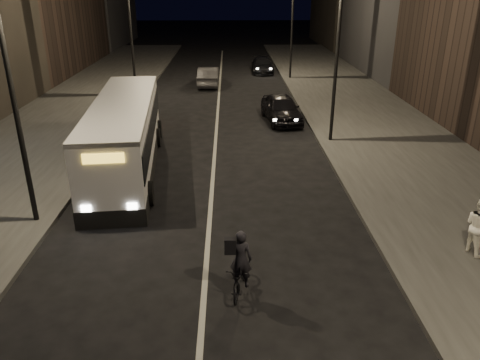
{
  "coord_description": "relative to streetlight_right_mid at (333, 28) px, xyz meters",
  "views": [
    {
      "loc": [
        0.67,
        -9.59,
        7.26
      ],
      "look_at": [
        1.0,
        3.93,
        1.5
      ],
      "focal_mm": 35.0,
      "sensor_mm": 36.0,
      "label": 1
    }
  ],
  "objects": [
    {
      "name": "cyclist_on_bicycle",
      "position": [
        -4.41,
        -11.79,
        -4.75
      ],
      "size": [
        0.86,
        1.68,
        1.84
      ],
      "rotation": [
        0.0,
        0.0,
        -0.2
      ],
      "color": "black",
      "rests_on": "ground"
    },
    {
      "name": "car_near",
      "position": [
        -1.73,
        3.82,
        -4.62
      ],
      "size": [
        2.29,
        4.53,
        1.48
      ],
      "primitive_type": "imported",
      "rotation": [
        0.0,
        0.0,
        0.13
      ],
      "color": "black",
      "rests_on": "ground"
    },
    {
      "name": "car_mid",
      "position": [
        -6.15,
        13.7,
        -4.66
      ],
      "size": [
        1.53,
        4.27,
        1.4
      ],
      "primitive_type": "imported",
      "rotation": [
        0.0,
        0.0,
        3.13
      ],
      "color": "#363639",
      "rests_on": "ground"
    },
    {
      "name": "pedestrian_woman",
      "position": [
        2.27,
        -10.31,
        -4.36
      ],
      "size": [
        0.83,
        0.96,
        1.69
      ],
      "primitive_type": "imported",
      "rotation": [
        0.0,
        0.0,
        1.83
      ],
      "color": "white",
      "rests_on": "sidewalk_right"
    },
    {
      "name": "streetlight_right_mid",
      "position": [
        0.0,
        0.0,
        0.0
      ],
      "size": [
        1.2,
        0.44,
        8.12
      ],
      "color": "black",
      "rests_on": "sidewalk_right"
    },
    {
      "name": "streetlight_left_near",
      "position": [
        -10.66,
        -8.0,
        0.0
      ],
      "size": [
        1.2,
        0.44,
        8.12
      ],
      "color": "black",
      "rests_on": "sidewalk_left"
    },
    {
      "name": "ground",
      "position": [
        -5.33,
        -12.0,
        -5.36
      ],
      "size": [
        180.0,
        180.0,
        0.0
      ],
      "primitive_type": "plane",
      "color": "black",
      "rests_on": "ground"
    },
    {
      "name": "sidewalk_left",
      "position": [
        -13.83,
        2.0,
        -5.28
      ],
      "size": [
        7.0,
        70.0,
        0.16
      ],
      "primitive_type": "cube",
      "color": "#333330",
      "rests_on": "ground"
    },
    {
      "name": "city_bus",
      "position": [
        -8.93,
        -3.11,
        -3.8
      ],
      "size": [
        3.26,
        10.77,
        2.86
      ],
      "rotation": [
        0.0,
        0.0,
        0.09
      ],
      "color": "white",
      "rests_on": "ground"
    },
    {
      "name": "streetlight_left_far",
      "position": [
        -10.66,
        10.0,
        0.0
      ],
      "size": [
        1.2,
        0.44,
        8.12
      ],
      "color": "black",
      "rests_on": "sidewalk_left"
    },
    {
      "name": "car_far",
      "position": [
        -1.73,
        19.2,
        -4.75
      ],
      "size": [
        1.77,
        4.25,
        1.23
      ],
      "primitive_type": "imported",
      "rotation": [
        0.0,
        0.0,
        0.01
      ],
      "color": "black",
      "rests_on": "ground"
    },
    {
      "name": "sidewalk_right",
      "position": [
        3.17,
        2.0,
        -5.28
      ],
      "size": [
        7.0,
        70.0,
        0.16
      ],
      "primitive_type": "cube",
      "color": "#333330",
      "rests_on": "ground"
    },
    {
      "name": "streetlight_right_far",
      "position": [
        0.0,
        16.0,
        0.0
      ],
      "size": [
        1.2,
        0.44,
        8.12
      ],
      "color": "black",
      "rests_on": "sidewalk_right"
    }
  ]
}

